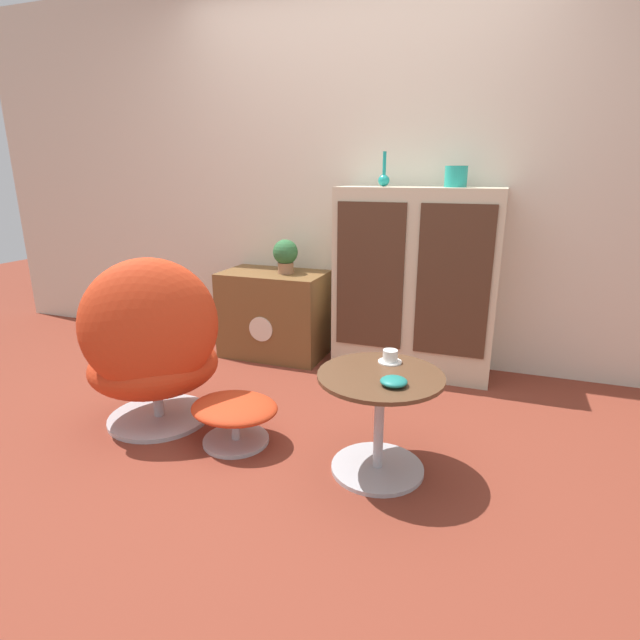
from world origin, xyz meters
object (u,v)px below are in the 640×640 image
at_px(ottoman, 235,412).
at_px(potted_plant, 285,254).
at_px(bowl, 394,381).
at_px(tv_console, 274,314).
at_px(coffee_table, 379,414).
at_px(teacup, 390,357).
at_px(sideboard, 415,283).
at_px(vase_leftmost, 384,178).
at_px(egg_chair, 153,348).
at_px(vase_inner_left, 456,177).

relative_size(ottoman, potted_plant, 1.85).
bearing_deg(potted_plant, bowl, -51.18).
relative_size(tv_console, ottoman, 1.68).
xyz_separation_m(coffee_table, teacup, (0.01, 0.15, 0.22)).
distance_m(sideboard, coffee_table, 1.31).
xyz_separation_m(potted_plant, teacup, (1.00, -1.08, -0.26)).
bearing_deg(bowl, vase_leftmost, 105.87).
distance_m(egg_chair, bowl, 1.30).
relative_size(coffee_table, potted_plant, 2.32).
relative_size(tv_console, vase_leftmost, 3.48).
height_order(tv_console, vase_inner_left, vase_inner_left).
height_order(egg_chair, potted_plant, egg_chair).
xyz_separation_m(tv_console, potted_plant, (0.10, 0.00, 0.45)).
distance_m(egg_chair, ottoman, 0.56).
xyz_separation_m(egg_chair, potted_plant, (0.23, 1.21, 0.32)).
bearing_deg(bowl, egg_chair, 174.80).
height_order(egg_chair, vase_inner_left, vase_inner_left).
height_order(tv_console, ottoman, tv_console).
xyz_separation_m(ottoman, vase_leftmost, (0.42, 1.27, 1.11)).
relative_size(sideboard, vase_inner_left, 8.98).
bearing_deg(sideboard, vase_leftmost, 179.05).
xyz_separation_m(coffee_table, potted_plant, (-0.99, 1.23, 0.48)).
distance_m(ottoman, coffee_table, 0.74).
distance_m(coffee_table, bowl, 0.24).
bearing_deg(vase_inner_left, bowl, -92.39).
distance_m(tv_console, vase_leftmost, 1.24).
bearing_deg(tv_console, teacup, -44.50).
distance_m(vase_leftmost, potted_plant, 0.86).
distance_m(ottoman, bowl, 0.88).
relative_size(vase_inner_left, bowl, 1.21).
bearing_deg(ottoman, teacup, 12.07).
height_order(teacup, bowl, teacup).
xyz_separation_m(sideboard, coffee_table, (0.08, -1.26, -0.33)).
bearing_deg(ottoman, egg_chair, 177.01).
distance_m(tv_console, ottoman, 1.29).
relative_size(coffee_table, vase_leftmost, 2.60).
height_order(ottoman, teacup, teacup).
distance_m(sideboard, bowl, 1.38).
xyz_separation_m(tv_console, ottoman, (0.35, -1.23, -0.15)).
height_order(egg_chair, vase_leftmost, vase_leftmost).
bearing_deg(teacup, coffee_table, -92.49).
bearing_deg(tv_console, vase_inner_left, 1.85).
bearing_deg(tv_console, sideboard, 2.02).
height_order(sideboard, vase_leftmost, vase_leftmost).
relative_size(ottoman, teacup, 4.05).
distance_m(egg_chair, potted_plant, 1.27).
height_order(tv_console, bowl, tv_console).
bearing_deg(teacup, egg_chair, -173.79).
relative_size(vase_inner_left, potted_plant, 0.57).
bearing_deg(teacup, tv_console, 135.50).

